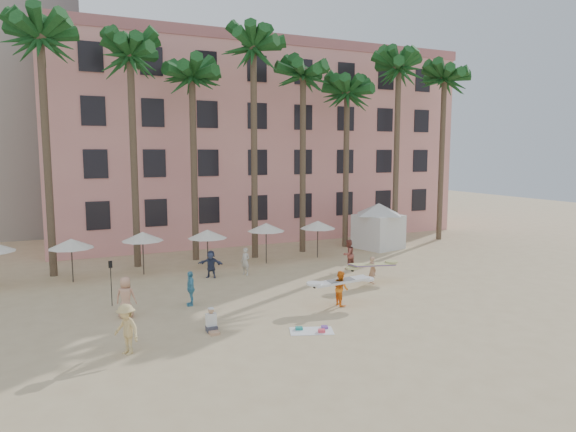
{
  "coord_description": "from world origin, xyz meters",
  "views": [
    {
      "loc": [
        -9.81,
        -18.89,
        7.45
      ],
      "look_at": [
        1.66,
        6.0,
        4.0
      ],
      "focal_mm": 32.0,
      "sensor_mm": 36.0,
      "label": 1
    }
  ],
  "objects_px": {
    "pink_hotel": "(250,146)",
    "cabana": "(379,222)",
    "carrier_yellow": "(372,268)",
    "carrier_white": "(341,287)"
  },
  "relations": [
    {
      "from": "cabana",
      "to": "carrier_white",
      "type": "height_order",
      "value": "cabana"
    },
    {
      "from": "pink_hotel",
      "to": "cabana",
      "type": "distance_m",
      "value": 14.82
    },
    {
      "from": "pink_hotel",
      "to": "cabana",
      "type": "bearing_deg",
      "value": -64.0
    },
    {
      "from": "pink_hotel",
      "to": "cabana",
      "type": "xyz_separation_m",
      "value": [
        5.95,
        -12.21,
        -5.93
      ]
    },
    {
      "from": "pink_hotel",
      "to": "carrier_yellow",
      "type": "distance_m",
      "value": 22.21
    },
    {
      "from": "pink_hotel",
      "to": "carrier_yellow",
      "type": "bearing_deg",
      "value": -91.48
    },
    {
      "from": "pink_hotel",
      "to": "carrier_yellow",
      "type": "height_order",
      "value": "pink_hotel"
    },
    {
      "from": "pink_hotel",
      "to": "carrier_white",
      "type": "bearing_deg",
      "value": -100.2
    },
    {
      "from": "pink_hotel",
      "to": "carrier_yellow",
      "type": "relative_size",
      "value": 11.78
    },
    {
      "from": "carrier_yellow",
      "to": "carrier_white",
      "type": "relative_size",
      "value": 1.04
    }
  ]
}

